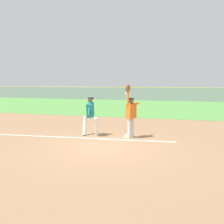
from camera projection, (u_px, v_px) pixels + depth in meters
The scene contains 12 objects.
ground_plane at pixel (103, 148), 8.99m from camera, with size 71.28×71.28×0.00m, color #936D4C.
outfield_grass at pixel (150, 107), 23.61m from camera, with size 47.59×15.32×0.01m, color #549342.
chalk_foul_line at pixel (37, 136), 10.89m from camera, with size 12.00×0.10×0.01m, color white.
first_base at pixel (129, 136), 10.72m from camera, with size 0.38×0.38×0.08m, color white.
fielder at pixel (131, 112), 10.42m from camera, with size 0.51×0.84×2.28m.
runner at pixel (90, 113), 10.88m from camera, with size 0.79×0.84×1.72m.
baseball at pixel (126, 93), 10.76m from camera, with size 0.07×0.07×0.07m, color white.
outfield_fence at pixel (157, 94), 30.84m from camera, with size 47.67×0.08×1.69m.
parked_car_blue at pixel (71, 93), 37.27m from camera, with size 4.54×2.41×1.25m.
parked_car_white at pixel (105, 94), 34.91m from camera, with size 4.51×2.33×1.25m.
parked_car_green at pixel (147, 94), 33.70m from camera, with size 4.51×2.32×1.25m.
parked_car_red at pixel (187, 95), 32.71m from camera, with size 4.40×2.12×1.25m.
Camera 1 is at (2.59, -8.37, 2.39)m, focal length 39.50 mm.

